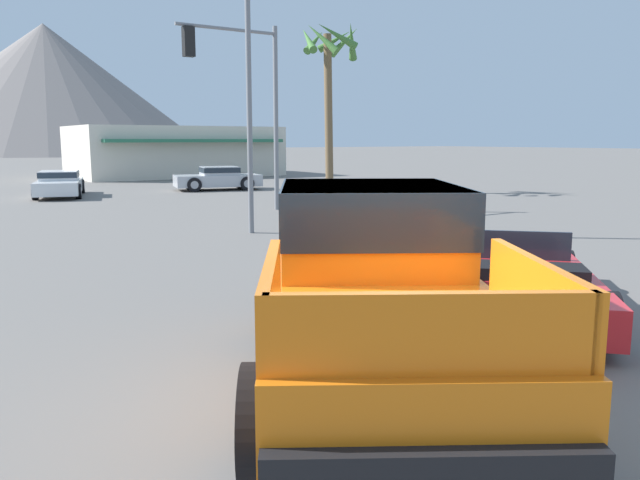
{
  "coord_description": "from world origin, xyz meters",
  "views": [
    {
      "loc": [
        -3.57,
        -4.17,
        2.42
      ],
      "look_at": [
        0.02,
        1.21,
        1.37
      ],
      "focal_mm": 35.0,
      "sensor_mm": 36.0,
      "label": 1
    }
  ],
  "objects_px": {
    "street_lamp_post": "(248,24)",
    "orange_pickup_truck": "(375,274)",
    "parked_car_silver": "(218,178)",
    "parked_car_white": "(59,183)",
    "red_convertible_car": "(521,282)",
    "palm_tree_tall": "(330,67)",
    "traffic_light_main": "(241,82)"
  },
  "relations": [
    {
      "from": "red_convertible_car",
      "to": "palm_tree_tall",
      "type": "xyz_separation_m",
      "value": [
        9.17,
        18.1,
        5.21
      ]
    },
    {
      "from": "traffic_light_main",
      "to": "parked_car_silver",
      "type": "bearing_deg",
      "value": -109.54
    },
    {
      "from": "red_convertible_car",
      "to": "parked_car_white",
      "type": "bearing_deg",
      "value": 139.4
    },
    {
      "from": "traffic_light_main",
      "to": "palm_tree_tall",
      "type": "height_order",
      "value": "palm_tree_tall"
    },
    {
      "from": "palm_tree_tall",
      "to": "red_convertible_car",
      "type": "bearing_deg",
      "value": -116.88
    },
    {
      "from": "traffic_light_main",
      "to": "red_convertible_car",
      "type": "bearing_deg",
      "value": 80.21
    },
    {
      "from": "parked_car_white",
      "to": "palm_tree_tall",
      "type": "xyz_separation_m",
      "value": [
        10.81,
        -4.64,
        5.07
      ]
    },
    {
      "from": "palm_tree_tall",
      "to": "street_lamp_post",
      "type": "bearing_deg",
      "value": -133.71
    },
    {
      "from": "orange_pickup_truck",
      "to": "parked_car_white",
      "type": "height_order",
      "value": "orange_pickup_truck"
    },
    {
      "from": "parked_car_silver",
      "to": "parked_car_white",
      "type": "height_order",
      "value": "parked_car_silver"
    },
    {
      "from": "street_lamp_post",
      "to": "orange_pickup_truck",
      "type": "bearing_deg",
      "value": -110.68
    },
    {
      "from": "orange_pickup_truck",
      "to": "traffic_light_main",
      "type": "distance_m",
      "value": 15.5
    },
    {
      "from": "street_lamp_post",
      "to": "palm_tree_tall",
      "type": "distance_m",
      "value": 12.87
    },
    {
      "from": "street_lamp_post",
      "to": "palm_tree_tall",
      "type": "bearing_deg",
      "value": 46.29
    },
    {
      "from": "orange_pickup_truck",
      "to": "red_convertible_car",
      "type": "xyz_separation_m",
      "value": [
        3.37,
        0.88,
        -0.69
      ]
    },
    {
      "from": "traffic_light_main",
      "to": "palm_tree_tall",
      "type": "xyz_separation_m",
      "value": [
        6.9,
        4.89,
        1.38
      ]
    },
    {
      "from": "parked_car_white",
      "to": "traffic_light_main",
      "type": "bearing_deg",
      "value": 128.12
    },
    {
      "from": "palm_tree_tall",
      "to": "parked_car_white",
      "type": "bearing_deg",
      "value": 156.78
    },
    {
      "from": "red_convertible_car",
      "to": "orange_pickup_truck",
      "type": "bearing_deg",
      "value": -120.04
    },
    {
      "from": "orange_pickup_truck",
      "to": "palm_tree_tall",
      "type": "bearing_deg",
      "value": 88.48
    },
    {
      "from": "traffic_light_main",
      "to": "street_lamp_post",
      "type": "bearing_deg",
      "value": 65.65
    },
    {
      "from": "parked_car_silver",
      "to": "street_lamp_post",
      "type": "xyz_separation_m",
      "value": [
        -5.19,
        -13.41,
        4.66
      ]
    },
    {
      "from": "orange_pickup_truck",
      "to": "traffic_light_main",
      "type": "bearing_deg",
      "value": 100.09
    },
    {
      "from": "orange_pickup_truck",
      "to": "parked_car_silver",
      "type": "relative_size",
      "value": 1.22
    },
    {
      "from": "orange_pickup_truck",
      "to": "palm_tree_tall",
      "type": "distance_m",
      "value": 23.2
    },
    {
      "from": "parked_car_silver",
      "to": "palm_tree_tall",
      "type": "bearing_deg",
      "value": -124.19
    },
    {
      "from": "palm_tree_tall",
      "to": "parked_car_silver",
      "type": "bearing_deg",
      "value": 131.93
    },
    {
      "from": "parked_car_silver",
      "to": "street_lamp_post",
      "type": "distance_m",
      "value": 15.12
    },
    {
      "from": "parked_car_silver",
      "to": "orange_pickup_truck",
      "type": "bearing_deg",
      "value": 172.93
    },
    {
      "from": "red_convertible_car",
      "to": "parked_car_white",
      "type": "distance_m",
      "value": 22.8
    },
    {
      "from": "parked_car_white",
      "to": "street_lamp_post",
      "type": "distance_m",
      "value": 14.82
    },
    {
      "from": "red_convertible_car",
      "to": "parked_car_white",
      "type": "relative_size",
      "value": 0.92
    }
  ]
}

